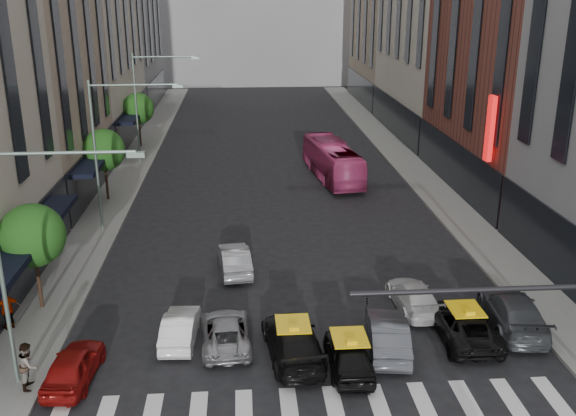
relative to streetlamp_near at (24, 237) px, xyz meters
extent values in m
cube|color=slate|center=(-1.46, 26.00, -5.83)|extent=(3.00, 96.00, 0.15)
cube|color=slate|center=(21.54, 26.00, -5.83)|extent=(3.00, 96.00, 0.15)
cube|color=tan|center=(-6.96, 24.00, 6.10)|extent=(8.00, 16.00, 24.00)
cube|color=brown|center=(27.04, 23.00, 7.10)|extent=(8.00, 18.00, 26.00)
cylinder|color=black|center=(-1.76, 6.00, -4.18)|extent=(0.18, 0.18, 3.15)
sphere|color=#214B15|center=(-1.76, 6.00, -2.24)|extent=(2.88, 2.88, 2.88)
cylinder|color=black|center=(-1.76, 22.00, -4.18)|extent=(0.18, 0.18, 3.15)
sphere|color=#214B15|center=(-1.76, 22.00, -2.24)|extent=(2.88, 2.88, 2.88)
cylinder|color=black|center=(-1.76, 38.00, -4.18)|extent=(0.18, 0.18, 3.15)
sphere|color=#214B15|center=(-1.76, 38.00, -2.24)|extent=(2.88, 2.88, 2.88)
cylinder|color=gray|center=(-0.96, 0.00, -1.25)|extent=(0.16, 0.16, 9.00)
cylinder|color=gray|center=(1.54, 0.00, 2.95)|extent=(5.00, 0.12, 0.12)
cube|color=gray|center=(4.04, 0.00, 2.85)|extent=(0.60, 0.25, 0.18)
cylinder|color=gray|center=(-0.96, 16.00, -1.25)|extent=(0.16, 0.16, 9.00)
cylinder|color=gray|center=(1.54, 16.00, 2.95)|extent=(5.00, 0.12, 0.12)
cube|color=gray|center=(4.04, 16.00, 2.85)|extent=(0.60, 0.25, 0.18)
cylinder|color=gray|center=(-0.96, 32.00, -1.25)|extent=(0.16, 0.16, 9.00)
cylinder|color=gray|center=(1.54, 32.00, 2.95)|extent=(5.00, 0.12, 0.12)
cube|color=gray|center=(4.04, 32.00, 2.85)|extent=(0.60, 0.25, 0.18)
cylinder|color=black|center=(15.54, -5.00, -0.10)|extent=(10.00, 0.16, 0.16)
imported|color=black|center=(11.04, -5.00, -0.60)|extent=(0.13, 0.16, 0.80)
cube|color=red|center=(22.64, 16.00, 0.10)|extent=(0.30, 0.70, 4.00)
imported|color=maroon|center=(1.11, 0.09, -5.24)|extent=(1.88, 4.01, 1.33)
imported|color=white|center=(4.84, 2.74, -5.28)|extent=(1.51, 3.85, 1.25)
imported|color=gray|center=(6.75, 2.32, -5.30)|extent=(2.24, 4.44, 1.20)
imported|color=black|center=(9.44, 1.14, -5.17)|extent=(2.56, 5.22, 1.46)
imported|color=black|center=(11.53, 0.10, -5.22)|extent=(1.64, 4.04, 1.37)
imported|color=#414449|center=(13.35, 1.35, -5.19)|extent=(2.06, 4.50, 1.43)
imported|color=black|center=(16.74, 2.06, -5.23)|extent=(2.35, 4.89, 1.34)
imported|color=#3D4044|center=(19.17, 2.80, -5.14)|extent=(2.74, 5.46, 1.52)
imported|color=#A5A6AB|center=(7.10, 9.57, -5.21)|extent=(1.90, 4.33, 1.38)
imported|color=silver|center=(15.32, 4.84, -5.28)|extent=(1.95, 4.39, 1.25)
imported|color=#BD376E|center=(14.57, 26.46, -4.47)|extent=(3.63, 10.50, 2.87)
imported|color=gray|center=(-0.36, -0.39, -4.85)|extent=(0.76, 0.93, 1.80)
imported|color=gray|center=(-2.56, 4.07, -4.84)|extent=(1.14, 0.96, 1.82)
camera|label=1|loc=(7.57, -21.24, 8.11)|focal=40.00mm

